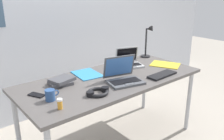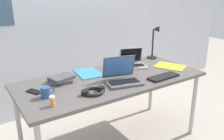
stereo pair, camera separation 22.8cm
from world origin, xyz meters
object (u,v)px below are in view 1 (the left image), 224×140
object	(u,v)px
cell_phone	(37,95)
book_stack	(61,81)
paper_folder_near_mouse	(165,65)
coffee_mug	(50,95)
laptop_near_mouse	(129,62)
computer_mouse	(109,68)
laptop_back_right	(123,77)
external_keyboard	(162,75)
desk_lamp	(148,42)
paper_folder_mid_desk	(87,74)
headphones	(98,92)
pill_bottle	(60,104)

from	to	relation	value
cell_phone	book_stack	xyz separation A→B (m)	(0.27, 0.09, 0.02)
cell_phone	paper_folder_near_mouse	bearing A→B (deg)	-31.44
book_stack	paper_folder_near_mouse	size ratio (longest dim) A/B	0.78
coffee_mug	laptop_near_mouse	bearing A→B (deg)	13.05
laptop_near_mouse	computer_mouse	distance (m)	0.26
laptop_back_right	book_stack	size ratio (longest dim) A/B	1.51
laptop_back_right	external_keyboard	distance (m)	0.42
desk_lamp	paper_folder_mid_desk	world-z (taller)	desk_lamp
external_keyboard	paper_folder_mid_desk	bearing A→B (deg)	134.91
external_keyboard	paper_folder_near_mouse	size ratio (longest dim) A/B	1.06
laptop_near_mouse	cell_phone	bearing A→B (deg)	-175.11
external_keyboard	cell_phone	xyz separation A→B (m)	(-1.14, 0.35, -0.01)
cell_phone	headphones	world-z (taller)	headphones
paper_folder_mid_desk	external_keyboard	bearing A→B (deg)	-42.69
paper_folder_near_mouse	desk_lamp	bearing A→B (deg)	77.84
book_stack	external_keyboard	bearing A→B (deg)	-26.48
pill_bottle	book_stack	xyz separation A→B (m)	(0.23, 0.41, -0.01)
desk_lamp	book_stack	bearing A→B (deg)	-174.83
laptop_near_mouse	pill_bottle	size ratio (longest dim) A/B	4.08
laptop_back_right	external_keyboard	world-z (taller)	laptop_back_right
coffee_mug	laptop_back_right	bearing A→B (deg)	-5.79
coffee_mug	book_stack	bearing A→B (deg)	47.46
desk_lamp	paper_folder_mid_desk	distance (m)	0.95
cell_phone	paper_folder_mid_desk	distance (m)	0.61
laptop_near_mouse	external_keyboard	xyz separation A→B (m)	(0.03, -0.44, -0.03)
book_stack	pill_bottle	bearing A→B (deg)	-119.12
laptop_back_right	pill_bottle	xyz separation A→B (m)	(-0.70, -0.10, -0.01)
laptop_near_mouse	coffee_mug	bearing A→B (deg)	-166.95
laptop_near_mouse	coffee_mug	distance (m)	1.09
laptop_back_right	pill_bottle	bearing A→B (deg)	-171.70
computer_mouse	book_stack	size ratio (longest dim) A/B	0.40
desk_lamp	computer_mouse	bearing A→B (deg)	-173.51
external_keyboard	laptop_back_right	bearing A→B (deg)	160.13
computer_mouse	paper_folder_mid_desk	bearing A→B (deg)	-177.33
laptop_back_right	computer_mouse	size ratio (longest dim) A/B	3.81
paper_folder_mid_desk	pill_bottle	bearing A→B (deg)	-138.92
cell_phone	book_stack	size ratio (longest dim) A/B	0.56
desk_lamp	paper_folder_near_mouse	size ratio (longest dim) A/B	1.29
computer_mouse	pill_bottle	world-z (taller)	pill_bottle
laptop_near_mouse	external_keyboard	bearing A→B (deg)	-86.40
external_keyboard	paper_folder_mid_desk	size ratio (longest dim) A/B	1.06
external_keyboard	book_stack	size ratio (longest dim) A/B	1.36
laptop_back_right	headphones	world-z (taller)	laptop_back_right
desk_lamp	paper_folder_near_mouse	xyz separation A→B (m)	(-0.07, -0.34, -0.19)
headphones	laptop_back_right	bearing A→B (deg)	10.73
paper_folder_near_mouse	laptop_back_right	bearing A→B (deg)	-173.29
cell_phone	paper_folder_mid_desk	size ratio (longest dim) A/B	0.44
cell_phone	pill_bottle	bearing A→B (deg)	-109.10
laptop_back_right	cell_phone	size ratio (longest dim) A/B	2.69
book_stack	coffee_mug	size ratio (longest dim) A/B	2.15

